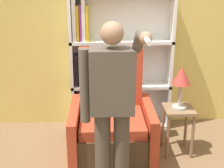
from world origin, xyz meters
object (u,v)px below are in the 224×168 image
person_standing (112,105)px  table_lamp (181,79)px  armchair (112,126)px  bookcase (110,64)px  side_table (178,118)px

person_standing → table_lamp: 1.14m
armchair → person_standing: size_ratio=0.73×
armchair → table_lamp: (0.80, 0.02, 0.58)m
armchair → person_standing: (-0.03, -0.77, 0.60)m
bookcase → person_standing: bookcase is taller
bookcase → side_table: (0.79, -0.76, -0.47)m
bookcase → person_standing: 1.54m
side_table → table_lamp: bearing=-90.0°
bookcase → armchair: (-0.01, -0.77, -0.54)m
bookcase → armchair: size_ratio=1.47×
bookcase → table_lamp: (0.79, -0.76, 0.03)m
table_lamp → person_standing: bearing=-136.5°
bookcase → side_table: size_ratio=3.15×
side_table → table_lamp: table_lamp is taller
armchair → side_table: 0.81m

